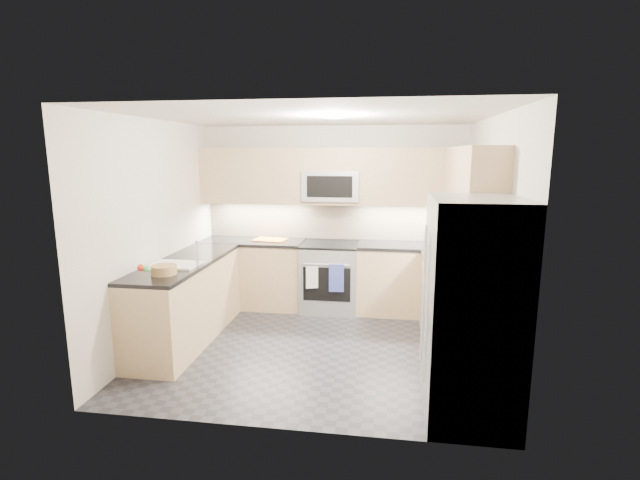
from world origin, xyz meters
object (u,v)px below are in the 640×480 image
Objects in this scene: refrigerator at (472,310)px; fruit_basket at (164,270)px; utensil_bowl at (436,241)px; microwave at (331,186)px; gas_range at (330,277)px; cutting_board at (270,240)px.

refrigerator is 2.94m from fruit_basket.
utensil_bowl is at bearing 91.41° from refrigerator.
microwave is at bearing 172.32° from utensil_bowl.
gas_range is 2.43m from fruit_basket.
fruit_basket is at bearing -147.22° from utensil_bowl.
utensil_bowl is (-0.06, 2.36, 0.11)m from refrigerator.
fruit_basket is (-0.59, -1.95, 0.04)m from cutting_board.
refrigerator is 7.13× the size of fruit_basket.
fruit_basket is (-2.88, 0.54, 0.09)m from refrigerator.
refrigerator is at bearing -60.38° from microwave.
utensil_bowl is at bearing 32.78° from fruit_basket.
refrigerator is at bearing -59.12° from gas_range.
microwave is 2.57m from fruit_basket.
gas_range is 0.98m from cutting_board.
fruit_basket is at bearing -127.31° from gas_range.
gas_range is at bearing -4.78° from cutting_board.
fruit_basket is (-1.43, -1.88, 0.53)m from gas_range.
microwave is at bearing 54.45° from fruit_basket.
microwave reaches higher than gas_range.
microwave is 3.03× the size of utensil_bowl.
fruit_basket reaches higher than cutting_board.
utensil_bowl reaches higher than cutting_board.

